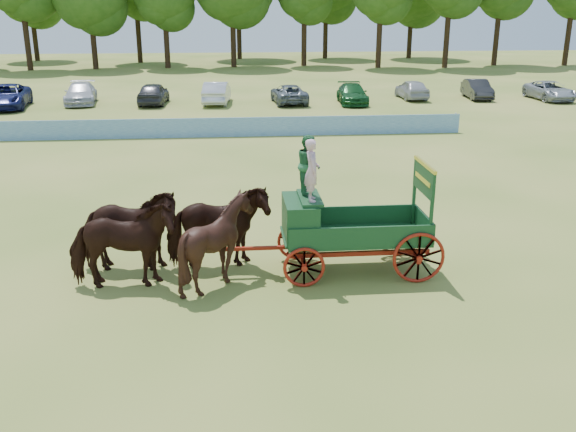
# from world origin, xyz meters

# --- Properties ---
(ground) EXTENTS (160.00, 160.00, 0.00)m
(ground) POSITION_xyz_m (0.00, 0.00, 0.00)
(ground) COLOR #A89D4C
(ground) RESTS_ON ground
(horse_lead_left) EXTENTS (2.80, 1.32, 2.34)m
(horse_lead_left) POSITION_xyz_m (-3.71, -1.39, 1.17)
(horse_lead_left) COLOR black
(horse_lead_left) RESTS_ON ground
(horse_lead_right) EXTENTS (2.83, 1.42, 2.34)m
(horse_lead_right) POSITION_xyz_m (-3.71, -0.29, 1.17)
(horse_lead_right) COLOR black
(horse_lead_right) RESTS_ON ground
(horse_wheel_left) EXTENTS (2.29, 2.08, 2.34)m
(horse_wheel_left) POSITION_xyz_m (-1.31, -1.39, 1.17)
(horse_wheel_left) COLOR black
(horse_wheel_left) RESTS_ON ground
(horse_wheel_right) EXTENTS (2.90, 1.59, 2.34)m
(horse_wheel_right) POSITION_xyz_m (-1.31, -0.29, 1.17)
(horse_wheel_right) COLOR black
(horse_wheel_right) RESTS_ON ground
(farm_dray) EXTENTS (5.99, 2.00, 3.76)m
(farm_dray) POSITION_xyz_m (1.64, -0.81, 1.66)
(farm_dray) COLOR #A61910
(farm_dray) RESTS_ON ground
(sponsor_banner) EXTENTS (26.00, 0.08, 1.05)m
(sponsor_banner) POSITION_xyz_m (-1.00, 18.00, 0.53)
(sponsor_banner) COLOR #1D63A1
(sponsor_banner) RESTS_ON ground
(parked_cars) EXTENTS (51.47, 7.29, 1.62)m
(parked_cars) POSITION_xyz_m (-3.22, 30.01, 0.75)
(parked_cars) COLOR silver
(parked_cars) RESTS_ON ground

